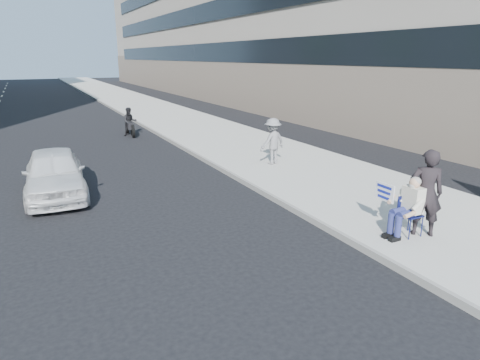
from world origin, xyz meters
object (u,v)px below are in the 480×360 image
seated_protester (407,204)px  white_sedan_near (55,173)px  pedestrian_woman (426,193)px  jogger (273,141)px  motorcycle (130,123)px

seated_protester → white_sedan_near: (-6.48, 6.81, -0.19)m
pedestrian_woman → white_sedan_near: pedestrian_woman is taller
seated_protester → pedestrian_woman: 0.47m
white_sedan_near → seated_protester: bearing=-43.7°
jogger → pedestrian_woman: size_ratio=0.87×
jogger → pedestrian_woman: pedestrian_woman is taller
seated_protester → jogger: bearing=83.8°
seated_protester → motorcycle: seated_protester is taller
motorcycle → pedestrian_woman: bearing=-73.0°
jogger → motorcycle: bearing=-84.5°
motorcycle → jogger: bearing=-63.6°
pedestrian_woman → white_sedan_near: 9.77m
seated_protester → white_sedan_near: seated_protester is taller
pedestrian_woman → seated_protester: bearing=20.9°
jogger → seated_protester: bearing=69.9°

